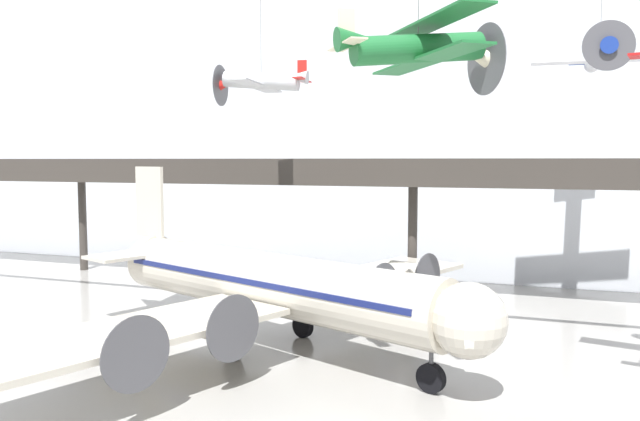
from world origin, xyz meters
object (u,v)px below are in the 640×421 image
(suspended_plane_white_twin, at_px, (600,57))
(suspended_plane_green_biplane, at_px, (419,48))
(suspended_plane_silver_racer, at_px, (261,81))
(airliner_silver_main, at_px, (265,284))

(suspended_plane_white_twin, relative_size, suspended_plane_green_biplane, 0.96)
(suspended_plane_green_biplane, bearing_deg, suspended_plane_silver_racer, 103.58)
(suspended_plane_white_twin, relative_size, suspended_plane_silver_racer, 1.04)
(suspended_plane_silver_racer, bearing_deg, airliner_silver_main, 109.09)
(suspended_plane_white_twin, bearing_deg, suspended_plane_green_biplane, -30.26)
(suspended_plane_green_biplane, relative_size, suspended_plane_silver_racer, 1.08)
(suspended_plane_white_twin, height_order, suspended_plane_silver_racer, suspended_plane_white_twin)
(airliner_silver_main, height_order, suspended_plane_white_twin, suspended_plane_white_twin)
(airliner_silver_main, distance_m, suspended_plane_silver_racer, 13.80)
(suspended_plane_silver_racer, bearing_deg, suspended_plane_green_biplane, 132.70)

